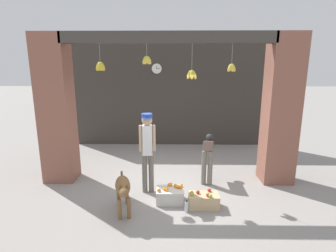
{
  "coord_description": "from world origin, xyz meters",
  "views": [
    {
      "loc": [
        0.1,
        -5.59,
        2.68
      ],
      "look_at": [
        0.0,
        0.48,
        1.28
      ],
      "focal_mm": 28.0,
      "sensor_mm": 36.0,
      "label": 1
    }
  ],
  "objects_px": {
    "shopkeeper": "(147,146)",
    "fruit_crate_oranges": "(170,195)",
    "worker_stooping": "(208,153)",
    "water_bottle": "(187,207)",
    "dog": "(123,188)",
    "wall_clock": "(157,69)",
    "fruit_crate_apples": "(204,200)"
  },
  "relations": [
    {
      "from": "fruit_crate_oranges",
      "to": "wall_clock",
      "type": "bearing_deg",
      "value": 96.96
    },
    {
      "from": "worker_stooping",
      "to": "water_bottle",
      "type": "height_order",
      "value": "worker_stooping"
    },
    {
      "from": "fruit_crate_apples",
      "to": "wall_clock",
      "type": "height_order",
      "value": "wall_clock"
    },
    {
      "from": "fruit_crate_apples",
      "to": "wall_clock",
      "type": "distance_m",
      "value": 4.95
    },
    {
      "from": "fruit_crate_oranges",
      "to": "fruit_crate_apples",
      "type": "xyz_separation_m",
      "value": [
        0.65,
        -0.21,
        -0.0
      ]
    },
    {
      "from": "dog",
      "to": "wall_clock",
      "type": "bearing_deg",
      "value": 161.56
    },
    {
      "from": "dog",
      "to": "fruit_crate_apples",
      "type": "relative_size",
      "value": 1.71
    },
    {
      "from": "shopkeeper",
      "to": "fruit_crate_apples",
      "type": "xyz_separation_m",
      "value": [
        1.13,
        -0.62,
        -0.89
      ]
    },
    {
      "from": "shopkeeper",
      "to": "wall_clock",
      "type": "distance_m",
      "value": 3.85
    },
    {
      "from": "worker_stooping",
      "to": "fruit_crate_apples",
      "type": "distance_m",
      "value": 1.36
    },
    {
      "from": "fruit_crate_apples",
      "to": "wall_clock",
      "type": "xyz_separation_m",
      "value": [
        -1.13,
        4.14,
        2.45
      ]
    },
    {
      "from": "water_bottle",
      "to": "shopkeeper",
      "type": "bearing_deg",
      "value": 134.55
    },
    {
      "from": "water_bottle",
      "to": "fruit_crate_oranges",
      "type": "bearing_deg",
      "value": 128.34
    },
    {
      "from": "shopkeeper",
      "to": "water_bottle",
      "type": "height_order",
      "value": "shopkeeper"
    },
    {
      "from": "water_bottle",
      "to": "wall_clock",
      "type": "height_order",
      "value": "wall_clock"
    },
    {
      "from": "shopkeeper",
      "to": "fruit_crate_apples",
      "type": "height_order",
      "value": "shopkeeper"
    },
    {
      "from": "fruit_crate_oranges",
      "to": "shopkeeper",
      "type": "bearing_deg",
      "value": 139.42
    },
    {
      "from": "dog",
      "to": "fruit_crate_apples",
      "type": "bearing_deg",
      "value": 84.64
    },
    {
      "from": "shopkeeper",
      "to": "fruit_crate_oranges",
      "type": "height_order",
      "value": "shopkeeper"
    },
    {
      "from": "dog",
      "to": "fruit_crate_oranges",
      "type": "bearing_deg",
      "value": 102.59
    },
    {
      "from": "fruit_crate_oranges",
      "to": "fruit_crate_apples",
      "type": "relative_size",
      "value": 0.94
    },
    {
      "from": "fruit_crate_oranges",
      "to": "water_bottle",
      "type": "xyz_separation_m",
      "value": [
        0.31,
        -0.39,
        -0.03
      ]
    },
    {
      "from": "shopkeeper",
      "to": "fruit_crate_oranges",
      "type": "bearing_deg",
      "value": 133.91
    },
    {
      "from": "shopkeeper",
      "to": "worker_stooping",
      "type": "height_order",
      "value": "shopkeeper"
    },
    {
      "from": "worker_stooping",
      "to": "wall_clock",
      "type": "relative_size",
      "value": 3.01
    },
    {
      "from": "dog",
      "to": "fruit_crate_apples",
      "type": "height_order",
      "value": "dog"
    },
    {
      "from": "shopkeeper",
      "to": "wall_clock",
      "type": "relative_size",
      "value": 5.0
    },
    {
      "from": "dog",
      "to": "shopkeeper",
      "type": "distance_m",
      "value": 1.07
    },
    {
      "from": "worker_stooping",
      "to": "fruit_crate_oranges",
      "type": "height_order",
      "value": "worker_stooping"
    },
    {
      "from": "shopkeeper",
      "to": "water_bottle",
      "type": "distance_m",
      "value": 1.46
    },
    {
      "from": "worker_stooping",
      "to": "fruit_crate_oranges",
      "type": "xyz_separation_m",
      "value": [
        -0.88,
        -1.01,
        -0.55
      ]
    },
    {
      "from": "wall_clock",
      "to": "dog",
      "type": "bearing_deg",
      "value": -95.05
    }
  ]
}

